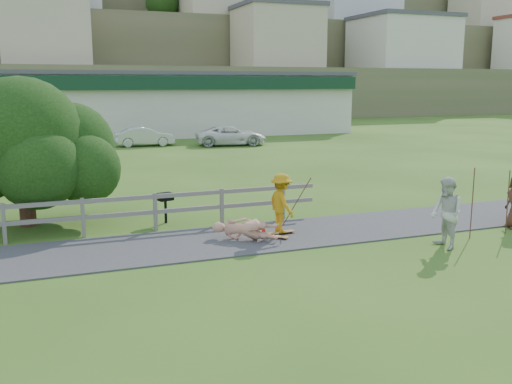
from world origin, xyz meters
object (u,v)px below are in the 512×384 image
skater_rider (282,207)px  car_silver (145,136)px  spectator_a (447,213)px  car_white (231,136)px  skater_fallen (245,229)px  tree (24,167)px  bbq (166,208)px

skater_rider → car_silver: 24.43m
spectator_a → car_white: spectator_a is taller
skater_fallen → car_white: 24.08m
car_silver → car_white: 5.82m
tree → car_white: bearing=56.2°
car_white → bbq: 22.02m
skater_rider → tree: tree is taller
skater_rider → spectator_a: bearing=-133.3°
skater_rider → car_white: (6.11, 22.76, -0.16)m
spectator_a → bbq: 8.09m
skater_rider → car_silver: skater_rider is taller
car_white → spectator_a: bearing=-177.5°
tree → bbq: 4.27m
car_white → bbq: bearing=164.9°
spectator_a → tree: size_ratio=0.33×
skater_fallen → car_white: size_ratio=0.38×
car_white → skater_rider: bearing=173.5°
skater_rider → car_white: size_ratio=0.35×
tree → bbq: bearing=-16.5°
skater_fallen → spectator_a: spectator_a is taller
skater_fallen → spectator_a: size_ratio=0.97×
tree → skater_rider: bearing=-29.5°
car_silver → tree: (-7.15, -20.69, 1.11)m
skater_rider → skater_fallen: size_ratio=0.92×
spectator_a → car_silver: size_ratio=0.47×
skater_fallen → tree: tree is taller
bbq → car_white: bearing=48.5°
skater_rider → car_silver: size_ratio=0.42×
spectator_a → tree: tree is taller
tree → spectator_a: bearing=-32.5°
bbq → spectator_a: bearing=-58.3°
tree → skater_fallen: bearing=-35.8°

